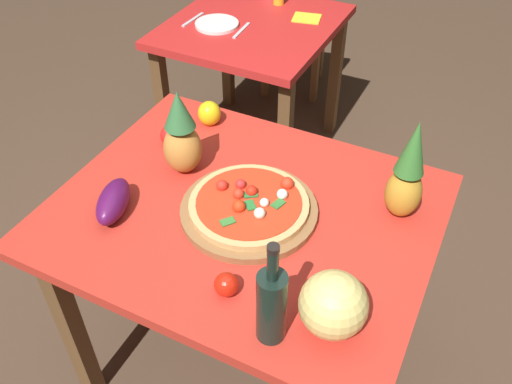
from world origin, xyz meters
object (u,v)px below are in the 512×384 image
Objects in this scene: pizza_board at (249,210)px; background_table at (252,45)px; eggplant at (113,201)px; dining_chair at (294,24)px; wine_bottle at (272,304)px; fork_utensil at (193,20)px; dinner_plate at (217,24)px; knife_utensil at (242,30)px; display_table at (244,230)px; melon at (333,305)px; napkin_folded at (307,18)px; pineapple_left at (407,175)px; tomato_beside_pepper at (226,285)px; tomato_near_board at (170,135)px; bell_pepper at (209,113)px; pizza at (250,203)px; pineapple_right at (181,137)px.

background_table is at bearing 116.26° from pizza_board.
eggplant reaches higher than pizza_board.
wine_bottle reaches higher than dining_chair.
fork_utensil is (-0.28, -0.11, 0.13)m from background_table.
knife_utensil is (0.14, 0.00, -0.00)m from dinner_plate.
melon is at bearing -35.62° from display_table.
melon reaches higher than knife_utensil.
knife_utensil is 0.36m from napkin_folded.
eggplant is at bearing -65.87° from fork_utensil.
pineapple_left reaches higher than dinner_plate.
tomato_beside_pepper is (-0.29, -0.03, -0.05)m from melon.
dinner_plate is (-0.34, 0.94, -0.03)m from tomato_near_board.
dinner_plate is 1.22× the size of fork_utensil.
tomato_near_board is (-0.04, 0.38, -0.01)m from eggplant.
bell_pepper is 0.48× the size of eggplant.
napkin_folded is at bearing 90.19° from eggplant.
dinner_plate is (-0.74, 1.13, 0.10)m from display_table.
pizza is 0.47m from melon.
tomato_beside_pepper is at bearing -67.30° from knife_utensil.
pizza is at bearing 94.25° from dining_chair.
pizza is (0.02, -0.00, 0.13)m from display_table.
napkin_folded is (0.23, 0.28, -0.00)m from knife_utensil.
bell_pepper is 1.04m from napkin_folded.
tomato_near_board is (-0.40, 0.19, 0.13)m from display_table.
display_table is 0.11m from pizza_board.
pineapple_right is at bearing -57.26° from fork_utensil.
melon reaches higher than tomato_near_board.
dining_chair is at bearing 97.61° from eggplant.
pineapple_left is (0.45, 0.20, 0.25)m from display_table.
pizza is 0.32m from tomato_beside_pepper.
pizza is at bearing -11.17° from display_table.
napkin_folded is (0.28, -0.51, 0.30)m from dining_chair.
bell_pepper reaches higher than dinner_plate.
pizza_board is 0.46m from wine_bottle.
pizza_board reaches higher than knife_utensil.
tomato_near_board is 0.33× the size of dinner_plate.
knife_utensil is (-0.71, 1.45, -0.03)m from tomato_beside_pepper.
bell_pepper is at bearing -62.31° from dinner_plate.
dining_chair reaches higher than fork_utensil.
pizza_board is 4.48× the size of bell_pepper.
pineapple_left is at bearing 26.33° from pizza.
fork_utensil is (-1.15, 1.51, -0.12)m from wine_bottle.
melon is 0.30m from tomato_beside_pepper.
wine_bottle is 1.90m from fork_utensil.
pizza is 1.15× the size of wine_bottle.
pineapple_left is at bearing 84.77° from melon.
dinner_plate is (-1.19, 0.93, -0.15)m from pineapple_left.
eggplant reaches higher than knife_utensil.
background_table is at bearing 115.54° from display_table.
dining_chair is at bearing 118.60° from napkin_folded.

